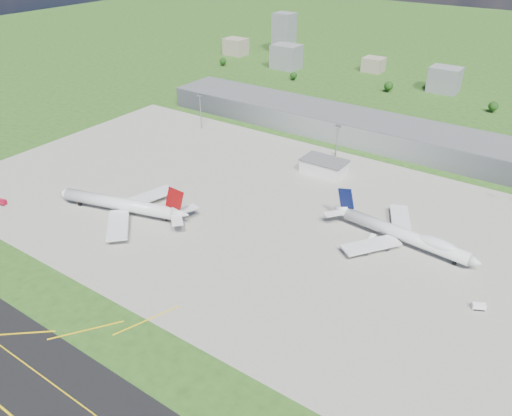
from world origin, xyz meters
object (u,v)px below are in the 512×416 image
Objects in this scene: airliner_blue_quad at (404,235)px; van_white_far at (479,307)px; airliner_red_twin at (124,205)px; tug_yellow at (168,218)px; van_white_near at (372,239)px; crash_tender at (1,202)px.

van_white_far is (41.20, -27.11, -4.14)m from airliner_blue_quad.
airliner_red_twin reaches higher than tug_yellow.
van_white_near is at bearing 132.15° from van_white_far.
crash_tender is (-63.26, -30.85, -4.19)m from airliner_red_twin.
tug_yellow is at bearing 106.99° from van_white_near.
airliner_red_twin reaches higher than crash_tender.
van_white_near reaches higher than tug_yellow.
van_white_near is (95.09, 40.83, 0.56)m from tug_yellow.
van_white_far is at bearing -33.82° from tug_yellow.
airliner_red_twin is 24.53m from tug_yellow.
airliner_blue_quad reaches higher than crash_tender.
airliner_red_twin is 127.60m from van_white_near.
crash_tender is at bearing 167.76° from van_white_far.
van_white_near is at bearing -172.27° from airliner_red_twin.
airliner_blue_quad is 12.32× the size of crash_tender.
van_white_near is (117.41, 49.77, -4.30)m from airliner_red_twin.
tug_yellow is at bearing -151.22° from airliner_blue_quad.
tug_yellow is 150.76m from van_white_far.
airliner_blue_quad reaches higher than van_white_near.
crash_tender is 1.08× the size of van_white_far.
tug_yellow is at bearing 161.02° from van_white_far.
airliner_red_twin is 1.02× the size of airliner_blue_quad.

